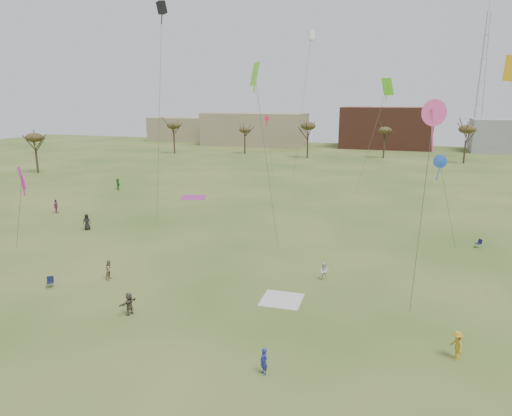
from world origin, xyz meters
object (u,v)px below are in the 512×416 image
(flyer_near_right, at_px, (264,361))
(camp_chair_right, at_px, (478,245))
(camp_chair_left, at_px, (50,284))
(radio_tower, at_px, (481,81))

(flyer_near_right, height_order, camp_chair_right, flyer_near_right)
(camp_chair_left, bearing_deg, flyer_near_right, -49.94)
(camp_chair_left, height_order, camp_chair_right, same)
(flyer_near_right, distance_m, radio_tower, 131.30)
(flyer_near_right, relative_size, camp_chair_left, 1.74)
(camp_chair_left, xyz_separation_m, camp_chair_right, (33.31, 21.60, 0.00))
(flyer_near_right, height_order, radio_tower, radio_tower)
(radio_tower, bearing_deg, camp_chair_left, -109.89)
(flyer_near_right, bearing_deg, radio_tower, 119.25)
(camp_chair_right, height_order, radio_tower, radio_tower)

